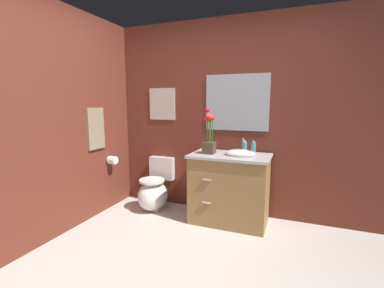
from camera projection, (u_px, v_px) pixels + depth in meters
wall_back at (239, 119)px, 3.39m from camera, size 4.61×0.05×2.50m
wall_left at (61, 121)px, 2.90m from camera, size 0.05×4.71×2.50m
toilet at (155, 191)px, 3.67m from camera, size 0.38×0.59×0.69m
vanity_cabinet at (230, 188)px, 3.23m from camera, size 0.94×0.56×1.02m
flower_vase at (209, 138)px, 3.21m from camera, size 0.14×0.14×0.55m
soap_bottle at (244, 148)px, 3.16m from camera, size 0.06×0.06×0.17m
lotion_bottle at (253, 148)px, 3.16m from camera, size 0.06×0.06×0.17m
wall_poster at (162, 104)px, 3.73m from camera, size 0.39×0.01×0.44m
wall_mirror at (237, 103)px, 3.34m from camera, size 0.80×0.01×0.70m
hanging_towel at (96, 129)px, 3.35m from camera, size 0.03×0.28×0.52m
toilet_paper_roll at (112, 160)px, 3.61m from camera, size 0.11×0.11×0.11m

